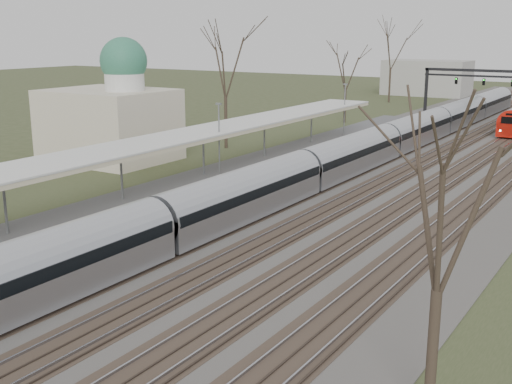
{
  "coord_description": "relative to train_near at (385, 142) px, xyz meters",
  "views": [
    {
      "loc": [
        17.43,
        -0.83,
        10.62
      ],
      "look_at": [
        -1.16,
        28.37,
        2.0
      ],
      "focal_mm": 45.0,
      "sensor_mm": 36.0,
      "label": 1
    }
  ],
  "objects": [
    {
      "name": "tree_east_near",
      "position": [
        15.5,
        -36.24,
        5.08
      ],
      "size": [
        4.5,
        4.5,
        9.27
      ],
      "color": "#2D231C",
      "rests_on": "ground"
    },
    {
      "name": "train_near",
      "position": [
        0.0,
        0.0,
        0.0
      ],
      "size": [
        2.62,
        90.21,
        3.05
      ],
      "color": "#ADB0B8",
      "rests_on": "ground"
    },
    {
      "name": "canopy",
      "position": [
        -6.55,
        -18.25,
        2.45
      ],
      "size": [
        4.1,
        50.0,
        3.11
      ],
      "color": "slate",
      "rests_on": "platform"
    },
    {
      "name": "signal_gantry",
      "position": [
        2.79,
        33.75,
        3.43
      ],
      "size": [
        21.0,
        0.59,
        6.08
      ],
      "color": "black",
      "rests_on": "ground"
    },
    {
      "name": "platform",
      "position": [
        -6.55,
        -13.74,
        -0.98
      ],
      "size": [
        3.5,
        69.0,
        1.0
      ],
      "primitive_type": "cube",
      "color": "#9E9B93",
      "rests_on": "ground"
    },
    {
      "name": "track_bed",
      "position": [
        2.76,
        3.76,
        -1.42
      ],
      "size": [
        24.0,
        160.0,
        0.22
      ],
      "color": "#474442",
      "rests_on": "ground"
    },
    {
      "name": "tree_west_far",
      "position": [
        -14.5,
        -3.24,
        6.54
      ],
      "size": [
        5.5,
        5.5,
        11.33
      ],
      "color": "#2D231C",
      "rests_on": "ground"
    },
    {
      "name": "dome_building",
      "position": [
        -19.21,
        -13.24,
        2.24
      ],
      "size": [
        10.0,
        8.0,
        10.3
      ],
      "color": "beige",
      "rests_on": "ground"
    }
  ]
}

